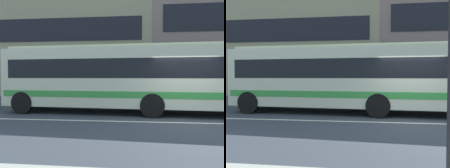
# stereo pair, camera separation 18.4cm
# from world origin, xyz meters

# --- Properties ---
(ground_plane) EXTENTS (160.00, 160.00, 0.00)m
(ground_plane) POSITION_xyz_m (0.00, 0.00, 0.00)
(ground_plane) COLOR #393F48
(lane_centre_line) EXTENTS (60.00, 0.16, 0.01)m
(lane_centre_line) POSITION_xyz_m (0.00, 0.00, 0.00)
(lane_centre_line) COLOR silver
(lane_centre_line) RESTS_ON ground_plane
(apartment_block_left) EXTENTS (19.25, 8.88, 9.66)m
(apartment_block_left) POSITION_xyz_m (-10.39, 14.54, 4.83)
(apartment_block_left) COLOR tan
(apartment_block_left) RESTS_ON ground_plane
(transit_bus) EXTENTS (12.28, 3.33, 3.07)m
(transit_bus) POSITION_xyz_m (-1.94, 2.14, 1.70)
(transit_bus) COLOR beige
(transit_bus) RESTS_ON ground_plane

